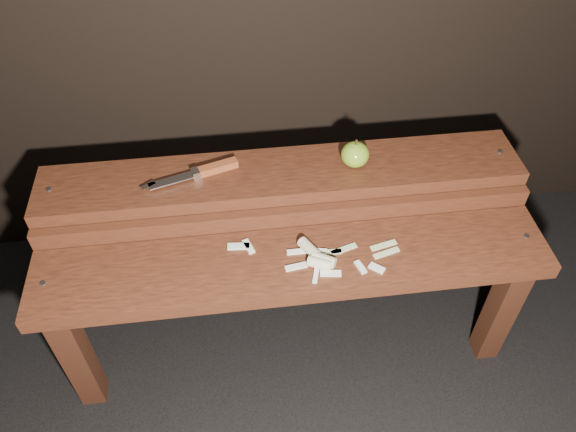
{
  "coord_description": "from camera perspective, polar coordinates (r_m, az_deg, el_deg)",
  "views": [
    {
      "loc": [
        -0.12,
        -0.87,
        1.41
      ],
      "look_at": [
        0.0,
        0.06,
        0.45
      ],
      "focal_mm": 35.0,
      "sensor_mm": 36.0,
      "label": 1
    }
  ],
  "objects": [
    {
      "name": "ground",
      "position": [
        1.66,
        0.27,
        -12.38
      ],
      "size": [
        60.0,
        60.0,
        0.0
      ],
      "primitive_type": "plane",
      "color": "black"
    },
    {
      "name": "bench_rear_tier",
      "position": [
        1.44,
        -0.53,
        1.99
      ],
      "size": [
        1.2,
        0.21,
        0.5
      ],
      "color": "#34180D",
      "rests_on": "ground"
    },
    {
      "name": "knife",
      "position": [
        1.39,
        -8.32,
        4.59
      ],
      "size": [
        0.24,
        0.09,
        0.02
      ],
      "color": "brown",
      "rests_on": "bench_rear_tier"
    },
    {
      "name": "bench_front_tier",
      "position": [
        1.34,
        0.66,
        -6.59
      ],
      "size": [
        1.2,
        0.2,
        0.42
      ],
      "color": "#34180D",
      "rests_on": "ground"
    },
    {
      "name": "apple",
      "position": [
        1.39,
        6.83,
        6.23
      ],
      "size": [
        0.07,
        0.07,
        0.07
      ],
      "color": "olive",
      "rests_on": "bench_rear_tier"
    },
    {
      "name": "apple_scraps",
      "position": [
        1.28,
        3.09,
        -4.17
      ],
      "size": [
        0.4,
        0.15,
        0.03
      ],
      "color": "beige",
      "rests_on": "bench_front_tier"
    }
  ]
}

